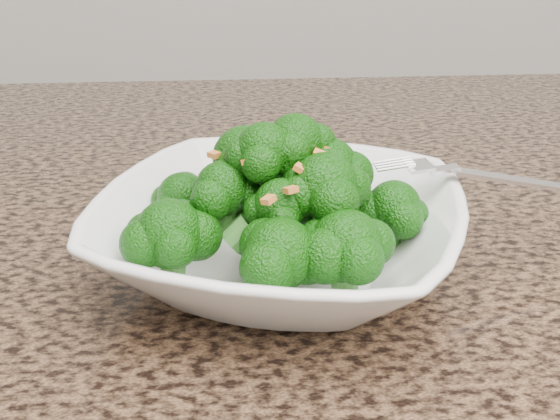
{
  "coord_description": "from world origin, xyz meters",
  "views": [
    {
      "loc": [
        -0.15,
        -0.19,
        1.15
      ],
      "look_at": [
        -0.11,
        0.24,
        0.95
      ],
      "focal_mm": 45.0,
      "sensor_mm": 36.0,
      "label": 1
    }
  ],
  "objects": [
    {
      "name": "granite_counter",
      "position": [
        0.0,
        0.3,
        0.89
      ],
      "size": [
        1.64,
        1.04,
        0.03
      ],
      "primitive_type": "cube",
      "color": "brown",
      "rests_on": "cabinet"
    },
    {
      "name": "bowl",
      "position": [
        -0.11,
        0.24,
        0.93
      ],
      "size": [
        0.31,
        0.31,
        0.06
      ],
      "primitive_type": "imported",
      "rotation": [
        0.0,
        0.0,
        -0.32
      ],
      "color": "white",
      "rests_on": "granite_counter"
    },
    {
      "name": "broccoli_pile",
      "position": [
        -0.11,
        0.24,
        1.0
      ],
      "size": [
        0.22,
        0.22,
        0.08
      ],
      "primitive_type": null,
      "color": "#115309",
      "rests_on": "bowl"
    },
    {
      "name": "garlic_topping",
      "position": [
        -0.11,
        0.24,
        1.04
      ],
      "size": [
        0.13,
        0.13,
        0.01
      ],
      "primitive_type": null,
      "color": "orange",
      "rests_on": "broccoli_pile"
    },
    {
      "name": "fork",
      "position": [
        0.01,
        0.27,
        0.97
      ],
      "size": [
        0.18,
        0.04,
        0.01
      ],
      "primitive_type": null,
      "rotation": [
        0.0,
        0.0,
        0.07
      ],
      "color": "silver",
      "rests_on": "bowl"
    }
  ]
}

